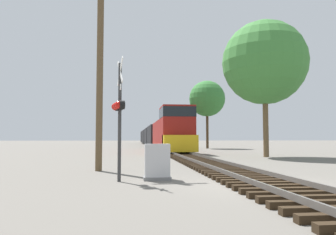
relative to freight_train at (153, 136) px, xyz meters
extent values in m
plane|color=#666059|center=(0.00, -57.01, -1.89)|extent=(400.00, 400.00, 0.00)
cube|color=black|center=(0.00, -60.31, -1.81)|extent=(2.60, 0.22, 0.16)
cube|color=black|center=(0.00, -59.71, -1.81)|extent=(2.60, 0.22, 0.16)
cube|color=black|center=(0.00, -59.11, -1.81)|extent=(2.60, 0.22, 0.16)
cube|color=black|center=(0.00, -58.51, -1.81)|extent=(2.60, 0.22, 0.16)
cube|color=black|center=(0.00, -57.91, -1.81)|extent=(2.60, 0.22, 0.16)
cube|color=black|center=(0.00, -57.31, -1.81)|extent=(2.60, 0.22, 0.16)
cube|color=black|center=(0.00, -56.71, -1.81)|extent=(2.60, 0.22, 0.16)
cube|color=black|center=(0.00, -56.11, -1.81)|extent=(2.60, 0.22, 0.16)
cube|color=black|center=(0.00, -55.51, -1.81)|extent=(2.60, 0.22, 0.16)
cube|color=black|center=(0.00, -54.91, -1.81)|extent=(2.60, 0.22, 0.16)
cube|color=black|center=(0.00, -54.31, -1.81)|extent=(2.60, 0.22, 0.16)
cube|color=black|center=(0.00, -53.71, -1.81)|extent=(2.60, 0.22, 0.16)
cube|color=black|center=(0.00, -53.11, -1.81)|extent=(2.60, 0.22, 0.16)
cube|color=black|center=(0.00, -52.51, -1.81)|extent=(2.60, 0.22, 0.16)
cube|color=black|center=(0.00, -51.91, -1.81)|extent=(2.60, 0.22, 0.16)
cube|color=black|center=(0.00, -51.31, -1.81)|extent=(2.60, 0.22, 0.16)
cube|color=black|center=(0.00, -50.71, -1.81)|extent=(2.60, 0.22, 0.16)
cube|color=black|center=(0.00, -50.11, -1.81)|extent=(2.60, 0.22, 0.16)
cube|color=black|center=(0.00, -49.51, -1.81)|extent=(2.60, 0.22, 0.16)
cube|color=black|center=(0.00, -48.91, -1.81)|extent=(2.60, 0.22, 0.16)
cube|color=black|center=(0.00, -48.31, -1.81)|extent=(2.60, 0.22, 0.16)
cube|color=black|center=(0.00, -47.71, -1.81)|extent=(2.60, 0.22, 0.16)
cube|color=black|center=(0.00, -47.11, -1.81)|extent=(2.60, 0.22, 0.16)
cube|color=black|center=(0.00, -46.51, -1.81)|extent=(2.60, 0.22, 0.16)
cube|color=black|center=(0.00, -45.91, -1.81)|extent=(2.60, 0.22, 0.16)
cube|color=black|center=(0.00, -45.31, -1.81)|extent=(2.60, 0.22, 0.16)
cube|color=black|center=(0.00, -44.71, -1.81)|extent=(2.60, 0.22, 0.16)
cube|color=black|center=(0.00, -44.11, -1.81)|extent=(2.60, 0.22, 0.16)
cube|color=black|center=(0.00, -43.51, -1.81)|extent=(2.60, 0.22, 0.16)
cube|color=black|center=(0.00, -42.91, -1.81)|extent=(2.60, 0.22, 0.16)
cube|color=black|center=(0.00, -42.31, -1.81)|extent=(2.60, 0.22, 0.16)
cube|color=black|center=(0.00, -41.71, -1.81)|extent=(2.60, 0.22, 0.16)
cube|color=black|center=(0.00, -41.11, -1.81)|extent=(2.60, 0.22, 0.16)
cube|color=black|center=(0.00, -40.51, -1.81)|extent=(2.60, 0.22, 0.16)
cube|color=black|center=(0.00, -39.91, -1.81)|extent=(2.60, 0.22, 0.16)
cube|color=black|center=(0.00, -39.31, -1.81)|extent=(2.60, 0.22, 0.16)
cube|color=black|center=(0.00, -38.71, -1.81)|extent=(2.60, 0.22, 0.16)
cube|color=black|center=(0.00, -38.11, -1.81)|extent=(2.60, 0.22, 0.16)
cube|color=black|center=(0.00, -37.51, -1.81)|extent=(2.60, 0.22, 0.16)
cube|color=#56514C|center=(-0.72, -57.01, -1.66)|extent=(0.07, 160.00, 0.15)
cube|color=#56514C|center=(0.72, -57.01, -1.66)|extent=(0.07, 160.00, 0.15)
cube|color=maroon|center=(0.00, -27.26, 0.03)|extent=(2.50, 13.38, 3.22)
cube|color=maroon|center=(0.00, -36.62, 0.49)|extent=(2.94, 4.20, 4.13)
cube|color=black|center=(0.00, -36.62, 1.95)|extent=(2.97, 4.25, 0.91)
cube|color=gold|center=(0.00, -38.73, -0.86)|extent=(2.94, 1.91, 1.45)
cube|color=gold|center=(0.00, -30.13, -1.46)|extent=(3.00, 18.73, 0.24)
cube|color=black|center=(0.00, -36.34, -1.39)|extent=(1.58, 2.20, 1.00)
cube|color=black|center=(0.00, -23.92, -1.39)|extent=(1.58, 2.20, 1.00)
cube|color=black|center=(0.00, -11.84, 0.04)|extent=(2.79, 13.87, 3.25)
cube|color=black|center=(0.00, -16.35, -1.44)|extent=(1.58, 2.20, 0.90)
cube|color=black|center=(0.00, -7.33, -1.44)|extent=(1.58, 2.20, 0.90)
cube|color=black|center=(0.00, 3.83, 0.04)|extent=(2.79, 13.87, 3.25)
cube|color=black|center=(0.00, -0.68, -1.44)|extent=(1.58, 2.20, 0.90)
cube|color=black|center=(0.00, 8.33, -1.44)|extent=(1.58, 2.20, 0.90)
cube|color=black|center=(0.00, 19.49, 0.04)|extent=(2.79, 13.87, 3.25)
cube|color=black|center=(0.00, 14.98, -1.44)|extent=(1.58, 2.20, 0.90)
cube|color=black|center=(0.00, 24.00, -1.44)|extent=(1.58, 2.20, 0.90)
cube|color=black|center=(0.00, 35.16, 0.04)|extent=(2.79, 13.87, 3.25)
cube|color=black|center=(0.00, 30.65, -1.44)|extent=(1.58, 2.20, 0.90)
cube|color=black|center=(0.00, 39.67, -1.44)|extent=(1.58, 2.20, 0.90)
cylinder|color=#333333|center=(-4.57, -55.62, 0.16)|extent=(0.12, 0.12, 4.10)
cube|color=white|center=(-4.57, -55.62, 1.91)|extent=(0.23, 0.91, 0.93)
cube|color=white|center=(-4.57, -55.62, 1.91)|extent=(0.23, 0.91, 0.93)
cube|color=black|center=(-4.57, -55.62, 0.71)|extent=(0.25, 0.85, 0.06)
cylinder|color=black|center=(-4.65, -55.27, 0.71)|extent=(0.24, 0.33, 0.30)
sphere|color=red|center=(-4.74, -55.30, 0.71)|extent=(0.26, 0.26, 0.26)
cylinder|color=black|center=(-4.57, -55.62, 0.71)|extent=(0.24, 0.33, 0.30)
sphere|color=red|center=(-4.67, -55.64, 0.71)|extent=(0.26, 0.26, 0.26)
cylinder|color=black|center=(-4.49, -55.96, 0.71)|extent=(0.24, 0.33, 0.30)
sphere|color=red|center=(-4.59, -55.98, 0.71)|extent=(0.26, 0.26, 0.26)
cube|color=white|center=(-4.57, -55.62, 1.36)|extent=(0.10, 0.32, 0.20)
cube|color=slate|center=(-3.24, -55.26, -1.83)|extent=(0.97, 0.69, 0.12)
cube|color=#BCBCBF|center=(-3.24, -55.26, -1.19)|extent=(0.88, 0.63, 1.16)
cylinder|color=brown|center=(-5.64, -51.82, 2.89)|extent=(0.30, 0.30, 9.57)
cylinder|color=brown|center=(6.40, -42.08, 0.88)|extent=(0.42, 0.42, 5.53)
sphere|color=#3D7F38|center=(6.40, -42.08, 5.66)|extent=(6.74, 6.74, 6.74)
cylinder|color=#473521|center=(6.74, -20.28, 0.96)|extent=(0.37, 0.37, 5.71)
sphere|color=#337533|center=(6.74, -20.28, 5.39)|extent=(5.25, 5.25, 5.25)
camera|label=1|loc=(-4.13, -67.01, -0.41)|focal=35.00mm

